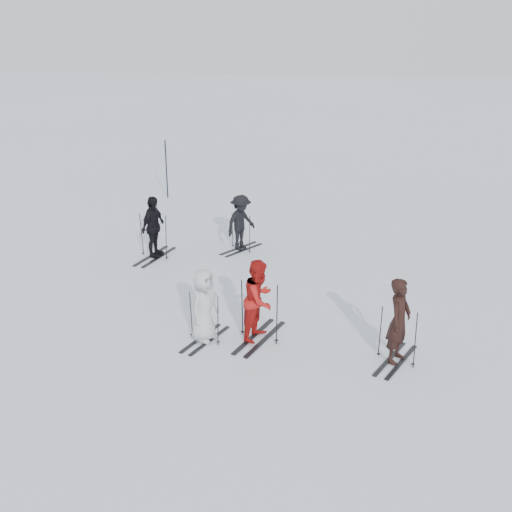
{
  "coord_description": "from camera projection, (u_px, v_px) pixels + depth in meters",
  "views": [
    {
      "loc": [
        1.63,
        -13.58,
        6.61
      ],
      "look_at": [
        0.0,
        1.0,
        1.0
      ],
      "focal_mm": 45.0,
      "sensor_mm": 36.0,
      "label": 1
    }
  ],
  "objects": [
    {
      "name": "ground",
      "position": [
        251.0,
        311.0,
        15.13
      ],
      "size": [
        120.0,
        120.0,
        0.0
      ],
      "primitive_type": "plane",
      "color": "silver",
      "rests_on": "ground"
    },
    {
      "name": "skier_near_dark",
      "position": [
        399.0,
        322.0,
        12.63
      ],
      "size": [
        0.67,
        0.77,
        1.77
      ],
      "primitive_type": "imported",
      "rotation": [
        0.0,
        0.0,
        1.11
      ],
      "color": "black",
      "rests_on": "ground"
    },
    {
      "name": "skier_red",
      "position": [
        259.0,
        301.0,
        13.54
      ],
      "size": [
        0.94,
        1.05,
        1.78
      ],
      "primitive_type": "imported",
      "rotation": [
        0.0,
        0.0,
        1.2
      ],
      "color": "#AB1613",
      "rests_on": "ground"
    },
    {
      "name": "skier_grey",
      "position": [
        204.0,
        306.0,
        13.5
      ],
      "size": [
        0.77,
        0.91,
        1.59
      ],
      "primitive_type": "imported",
      "rotation": [
        0.0,
        0.0,
        1.16
      ],
      "color": "silver",
      "rests_on": "ground"
    },
    {
      "name": "skier_uphill_left",
      "position": [
        153.0,
        228.0,
        18.12
      ],
      "size": [
        0.72,
        1.12,
        1.77
      ],
      "primitive_type": "imported",
      "rotation": [
        0.0,
        0.0,
        1.27
      ],
      "color": "black",
      "rests_on": "ground"
    },
    {
      "name": "skier_uphill_far",
      "position": [
        241.0,
        223.0,
        18.72
      ],
      "size": [
        1.12,
        1.21,
        1.64
      ],
      "primitive_type": "imported",
      "rotation": [
        0.0,
        0.0,
        0.94
      ],
      "color": "black",
      "rests_on": "ground"
    },
    {
      "name": "skis_near_dark",
      "position": [
        398.0,
        335.0,
        12.74
      ],
      "size": [
        1.85,
        1.5,
        1.19
      ],
      "primitive_type": null,
      "rotation": [
        0.0,
        0.0,
        1.11
      ],
      "color": "black",
      "rests_on": "ground"
    },
    {
      "name": "skis_red",
      "position": [
        259.0,
        310.0,
        13.61
      ],
      "size": [
        2.09,
        1.59,
        1.36
      ],
      "primitive_type": null,
      "rotation": [
        0.0,
        0.0,
        1.2
      ],
      "color": "black",
      "rests_on": "ground"
    },
    {
      "name": "skis_grey",
      "position": [
        204.0,
        316.0,
        13.58
      ],
      "size": [
        1.73,
        1.35,
        1.12
      ],
      "primitive_type": null,
      "rotation": [
        0.0,
        0.0,
        1.16
      ],
      "color": "black",
      "rests_on": "ground"
    },
    {
      "name": "skis_uphill_left",
      "position": [
        154.0,
        235.0,
        18.2
      ],
      "size": [
        2.02,
        1.45,
        1.32
      ],
      "primitive_type": null,
      "rotation": [
        0.0,
        0.0,
        1.27
      ],
      "color": "black",
      "rests_on": "ground"
    },
    {
      "name": "skis_uphill_far",
      "position": [
        241.0,
        231.0,
        18.81
      ],
      "size": [
        1.75,
        1.59,
        1.14
      ],
      "primitive_type": null,
      "rotation": [
        0.0,
        0.0,
        0.94
      ],
      "color": "black",
      "rests_on": "ground"
    },
    {
      "name": "piste_marker",
      "position": [
        166.0,
        169.0,
        23.89
      ],
      "size": [
        0.05,
        0.05,
        2.19
      ],
      "primitive_type": "cylinder",
      "rotation": [
        0.0,
        0.0,
        0.05
      ],
      "color": "black",
      "rests_on": "ground"
    }
  ]
}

